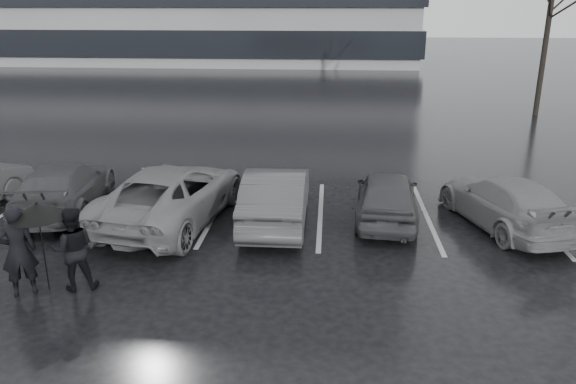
% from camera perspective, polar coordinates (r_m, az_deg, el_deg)
% --- Properties ---
extents(ground, '(160.00, 160.00, 0.00)m').
position_cam_1_polar(ground, '(12.71, 0.37, -6.17)').
color(ground, black).
rests_on(ground, ground).
extents(car_main, '(1.84, 3.92, 1.30)m').
position_cam_1_polar(car_main, '(14.60, 10.02, -0.34)').
color(car_main, black).
rests_on(car_main, ground).
extents(car_west_a, '(1.55, 4.36, 1.43)m').
position_cam_1_polar(car_west_a, '(14.15, -1.19, -0.38)').
color(car_west_a, '#29292B').
rests_on(car_west_a, ground).
extents(car_west_b, '(3.28, 5.60, 1.46)m').
position_cam_1_polar(car_west_b, '(14.55, -11.74, -0.18)').
color(car_west_b, '#535355').
rests_on(car_west_b, ground).
extents(car_west_c, '(2.40, 4.70, 1.31)m').
position_cam_1_polar(car_west_c, '(16.19, -21.79, 0.50)').
color(car_west_c, black).
rests_on(car_west_c, ground).
extents(car_east, '(2.95, 4.69, 1.27)m').
position_cam_1_polar(car_east, '(14.97, 21.19, -0.95)').
color(car_east, '#535355').
rests_on(car_east, ground).
extents(pedestrian_left, '(0.79, 0.70, 1.81)m').
position_cam_1_polar(pedestrian_left, '(11.79, -25.73, -5.44)').
color(pedestrian_left, black).
rests_on(pedestrian_left, ground).
extents(pedestrian_right, '(0.99, 0.88, 1.68)m').
position_cam_1_polar(pedestrian_right, '(11.64, -21.00, -5.41)').
color(pedestrian_right, black).
rests_on(pedestrian_right, ground).
extents(umbrella, '(1.07, 1.07, 1.82)m').
position_cam_1_polar(umbrella, '(11.51, -24.11, -1.72)').
color(umbrella, black).
rests_on(umbrella, ground).
extents(stall_stripes, '(19.72, 5.00, 0.00)m').
position_cam_1_polar(stall_stripes, '(15.07, -2.02, -2.05)').
color(stall_stripes, '#A9A9AB').
rests_on(stall_stripes, ground).
extents(tree_north, '(0.26, 0.26, 8.50)m').
position_cam_1_polar(tree_north, '(30.29, 24.90, 15.06)').
color(tree_north, black).
rests_on(tree_north, ground).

